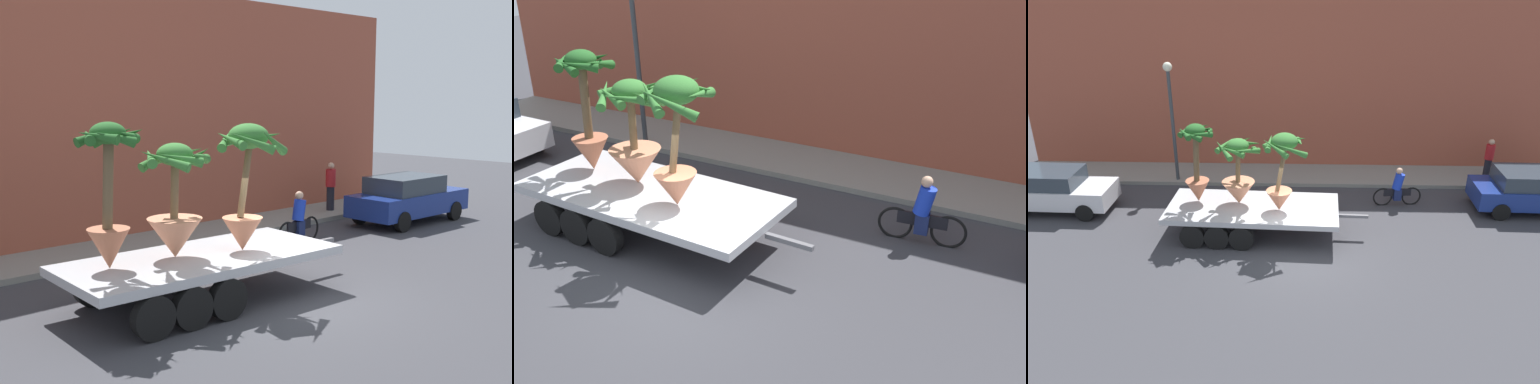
# 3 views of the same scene
# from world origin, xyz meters

# --- Properties ---
(ground_plane) EXTENTS (60.00, 60.00, 0.00)m
(ground_plane) POSITION_xyz_m (0.00, 0.00, 0.00)
(ground_plane) COLOR #38383D
(sidewalk) EXTENTS (24.00, 2.20, 0.15)m
(sidewalk) POSITION_xyz_m (0.00, 6.10, 0.07)
(sidewalk) COLOR gray
(sidewalk) RESTS_ON ground
(building_facade) EXTENTS (24.00, 1.20, 7.30)m
(building_facade) POSITION_xyz_m (0.00, 7.80, 3.65)
(building_facade) COLOR #9E4C38
(building_facade) RESTS_ON ground
(flatbed_trailer) EXTENTS (6.75, 2.74, 0.98)m
(flatbed_trailer) POSITION_xyz_m (-1.83, 1.20, 0.77)
(flatbed_trailer) COLOR #B7BABF
(flatbed_trailer) RESTS_ON ground
(potted_palm_rear) EXTENTS (1.25, 1.27, 2.73)m
(potted_palm_rear) POSITION_xyz_m (-3.44, 1.53, 2.34)
(potted_palm_rear) COLOR #B26647
(potted_palm_rear) RESTS_ON flatbed_trailer
(potted_palm_middle) EXTENTS (1.48, 1.57, 2.64)m
(potted_palm_middle) POSITION_xyz_m (-0.60, 0.94, 2.43)
(potted_palm_middle) COLOR #C17251
(potted_palm_middle) RESTS_ON flatbed_trailer
(potted_palm_front) EXTENTS (1.60, 1.59, 2.29)m
(potted_palm_front) POSITION_xyz_m (-2.06, 1.40, 1.95)
(potted_palm_front) COLOR tan
(potted_palm_front) RESTS_ON flatbed_trailer
(cyclist) EXTENTS (1.84, 0.38, 1.54)m
(cyclist) POSITION_xyz_m (3.66, 3.46, 0.67)
(cyclist) COLOR black
(cyclist) RESTS_ON ground
(parked_car) EXTENTS (4.54, 1.97, 1.58)m
(parked_car) POSITION_xyz_m (8.58, 3.16, 0.83)
(parked_car) COLOR navy
(parked_car) RESTS_ON ground
(pedestrian_near_gate) EXTENTS (0.36, 0.36, 1.71)m
(pedestrian_near_gate) POSITION_xyz_m (7.80, 5.86, 1.04)
(pedestrian_near_gate) COLOR black
(pedestrian_near_gate) RESTS_ON sidewalk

